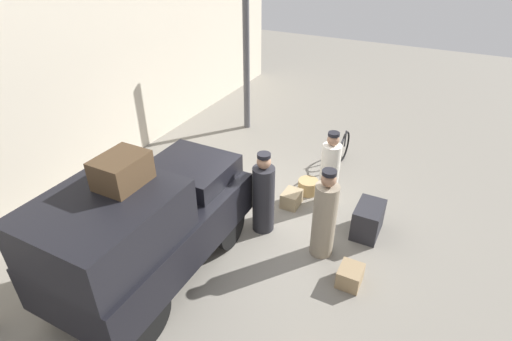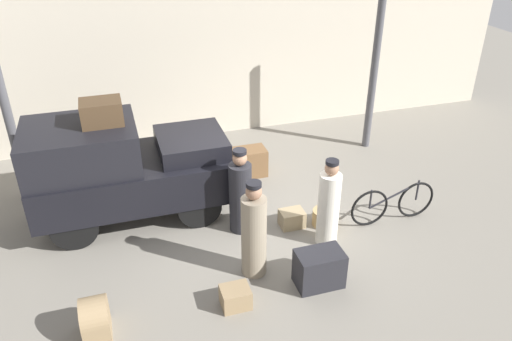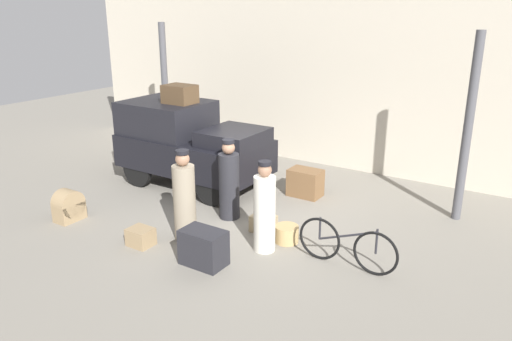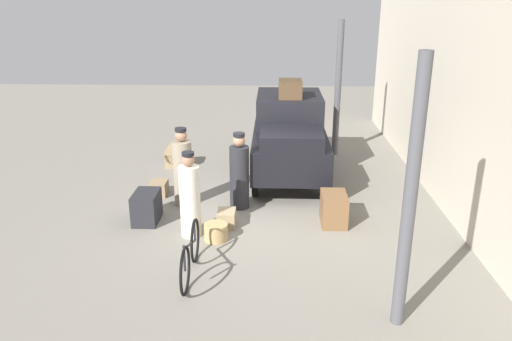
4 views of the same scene
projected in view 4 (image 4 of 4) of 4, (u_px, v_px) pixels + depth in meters
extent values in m
plane|color=gray|center=(247.00, 211.00, 10.21)|extent=(30.00, 30.00, 0.00)
cube|color=beige|center=(463.00, 104.00, 9.32)|extent=(16.00, 0.15, 4.50)
cylinder|color=#4C4C51|center=(338.00, 90.00, 13.28)|extent=(0.17, 0.17, 3.60)
cylinder|color=#4C4C51|center=(410.00, 199.00, 6.15)|extent=(0.17, 0.17, 3.60)
cylinder|color=black|center=(325.00, 179.00, 10.85)|extent=(0.79, 0.12, 0.79)
cylinder|color=black|center=(255.00, 178.00, 10.90)|extent=(0.79, 0.12, 0.79)
cylinder|color=black|center=(318.00, 150.00, 12.87)|extent=(0.79, 0.12, 0.79)
cylinder|color=black|center=(258.00, 149.00, 12.92)|extent=(0.79, 0.12, 0.79)
cube|color=black|center=(289.00, 147.00, 11.75)|extent=(3.46, 1.70, 0.74)
cube|color=black|center=(289.00, 109.00, 12.24)|extent=(1.90, 1.56, 0.75)
cube|color=black|center=(291.00, 138.00, 10.52)|extent=(1.21, 1.32, 0.33)
torus|color=black|center=(185.00, 271.00, 7.29)|extent=(0.73, 0.04, 0.73)
torus|color=black|center=(195.00, 241.00, 8.19)|extent=(0.73, 0.04, 0.73)
cylinder|color=#232328|center=(190.00, 244.00, 7.68)|extent=(0.97, 0.04, 0.39)
cylinder|color=#232328|center=(195.00, 230.00, 8.12)|extent=(0.04, 0.04, 0.38)
cylinder|color=#232328|center=(184.00, 258.00, 7.22)|extent=(0.04, 0.04, 0.41)
cylinder|color=tan|center=(216.00, 232.00, 8.96)|extent=(0.43, 0.43, 0.30)
cylinder|color=silver|center=(190.00, 201.00, 8.97)|extent=(0.37, 0.37, 1.33)
sphere|color=#936B51|center=(188.00, 160.00, 8.71)|extent=(0.23, 0.23, 0.23)
cylinder|color=black|center=(188.00, 154.00, 8.67)|extent=(0.22, 0.22, 0.06)
cylinder|color=#232328|center=(239.00, 177.00, 10.18)|extent=(0.40, 0.40, 1.31)
sphere|color=#936B51|center=(239.00, 141.00, 9.92)|extent=(0.25, 0.25, 0.25)
cylinder|color=black|center=(239.00, 135.00, 9.88)|extent=(0.24, 0.24, 0.07)
cylinder|color=gray|center=(183.00, 173.00, 10.33)|extent=(0.40, 0.40, 1.37)
sphere|color=#936B51|center=(181.00, 136.00, 10.06)|extent=(0.25, 0.25, 0.25)
cylinder|color=black|center=(181.00, 130.00, 10.01)|extent=(0.23, 0.23, 0.07)
cube|color=#9E8966|center=(226.00, 218.00, 9.50)|extent=(0.44, 0.33, 0.31)
cube|color=brown|center=(334.00, 209.00, 9.57)|extent=(0.71, 0.48, 0.60)
cube|color=#937A56|center=(159.00, 188.00, 10.98)|extent=(0.42, 0.36, 0.31)
cube|color=#937A56|center=(176.00, 160.00, 12.81)|extent=(0.36, 0.54, 0.36)
cylinder|color=#937A56|center=(176.00, 153.00, 12.75)|extent=(0.36, 0.54, 0.54)
cube|color=#232328|center=(147.00, 207.00, 9.66)|extent=(0.72, 0.46, 0.59)
cube|color=#4C3823|center=(290.00, 89.00, 11.64)|extent=(0.68, 0.54, 0.41)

